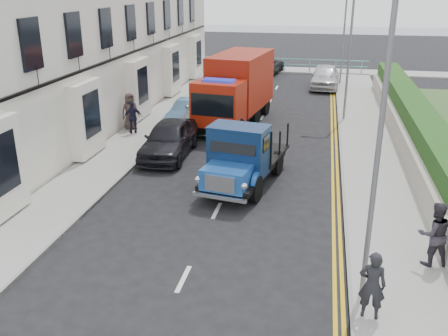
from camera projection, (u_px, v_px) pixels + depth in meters
ground at (202, 241)px, 14.25m from camera, size 120.00×120.00×0.00m
pavement_west at (139, 137)px, 23.43m from camera, size 2.40×38.00×0.12m
pavement_east at (370, 151)px, 21.53m from camera, size 2.60×38.00×0.12m
promenade at (285, 70)px, 40.84m from camera, size 30.00×2.50×0.12m
sea_plane at (303, 33)px, 69.31m from camera, size 120.00×120.00×0.00m
garden_east at (419, 135)px, 20.88m from camera, size 1.45×28.00×1.75m
seafront_railing at (284, 65)px, 39.92m from camera, size 13.00×0.08×1.11m
lamp_near at (374, 135)px, 10.24m from camera, size 1.23×0.18×7.00m
lamp_mid at (348, 44)px, 24.93m from camera, size 1.23×0.18×7.00m
lamp_far at (343, 26)px, 34.10m from camera, size 1.23×0.18×7.00m
bedford_lorry at (240, 161)px, 17.36m from camera, size 2.74×5.17×2.34m
red_lorry at (236, 88)px, 25.26m from camera, size 3.16×6.91×3.49m
parked_car_front at (169, 139)px, 20.86m from camera, size 1.87×4.46×1.51m
parked_car_mid at (189, 112)px, 25.70m from camera, size 1.68×3.84×1.23m
parked_car_rear at (207, 110)px, 25.46m from camera, size 2.67×5.46×1.53m
seafront_car_left at (264, 66)px, 39.05m from camera, size 3.03×5.26×1.38m
seafront_car_right at (325, 77)px, 34.10m from camera, size 2.00×4.67×1.57m
pedestrian_east_near at (372, 285)px, 10.58m from camera, size 0.61×0.44×1.58m
pedestrian_east_far at (434, 234)px, 12.57m from camera, size 0.96×0.83×1.72m
pedestrian_west_near at (133, 118)px, 23.57m from camera, size 0.96×0.78×1.53m
pedestrian_west_far at (130, 111)px, 24.19m from camera, size 1.02×1.01×1.78m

